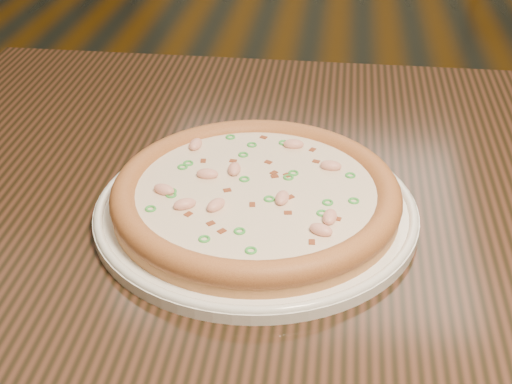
# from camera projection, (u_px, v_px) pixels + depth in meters

# --- Properties ---
(ground) EXTENTS (9.00, 9.00, 0.00)m
(ground) POSITION_uv_depth(u_px,v_px,m) (264.00, 318.00, 1.73)
(ground) COLOR black
(hero_table) EXTENTS (1.20, 0.80, 0.75)m
(hero_table) POSITION_uv_depth(u_px,v_px,m) (360.00, 267.00, 0.86)
(hero_table) COLOR black
(hero_table) RESTS_ON ground
(plate) EXTENTS (0.35, 0.35, 0.02)m
(plate) POSITION_uv_depth(u_px,v_px,m) (256.00, 209.00, 0.77)
(plate) COLOR white
(plate) RESTS_ON hero_table
(pizza) EXTENTS (0.31, 0.31, 0.03)m
(pizza) POSITION_uv_depth(u_px,v_px,m) (256.00, 194.00, 0.76)
(pizza) COLOR tan
(pizza) RESTS_ON plate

